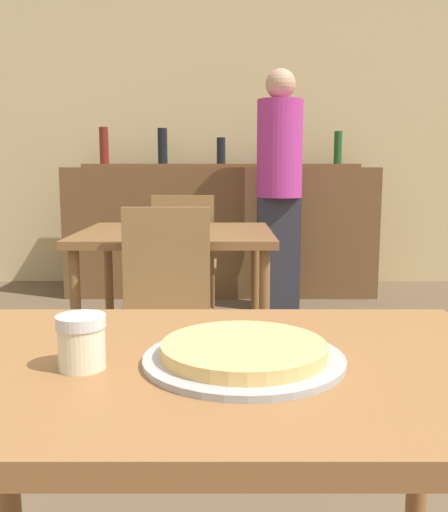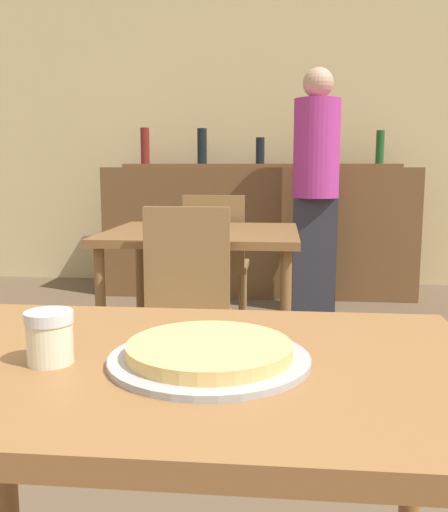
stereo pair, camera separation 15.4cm
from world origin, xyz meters
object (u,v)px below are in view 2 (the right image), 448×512
object	(u,v)px
cheese_shaker	(50,337)
person_standing	(316,181)
pizza_tray	(209,354)
chair_far_side_front	(183,300)
chair_far_side_back	(216,256)

from	to	relation	value
cheese_shaker	person_standing	distance (m)	3.45
pizza_tray	chair_far_side_front	bearing A→B (deg)	101.60
chair_far_side_back	person_standing	size ratio (longest dim) A/B	0.51
chair_far_side_front	pizza_tray	size ratio (longest dim) A/B	2.59
person_standing	chair_far_side_front	bearing A→B (deg)	-108.73
chair_far_side_front	chair_far_side_back	distance (m)	1.22
pizza_tray	cheese_shaker	distance (m)	0.28
chair_far_side_front	chair_far_side_back	world-z (taller)	same
pizza_tray	person_standing	xyz separation A→B (m)	(0.38, 3.36, 0.22)
cheese_shaker	chair_far_side_front	bearing A→B (deg)	90.42
chair_far_side_back	cheese_shaker	size ratio (longest dim) A/B	9.89
chair_far_side_back	pizza_tray	xyz separation A→B (m)	(0.29, -2.62, 0.24)
chair_far_side_front	person_standing	bearing A→B (deg)	71.27
chair_far_side_back	chair_far_side_front	bearing A→B (deg)	90.00
pizza_tray	cheese_shaker	size ratio (longest dim) A/B	3.83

